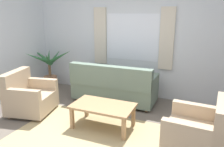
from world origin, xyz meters
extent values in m
plane|color=#6B6056|center=(0.00, 0.00, 0.00)|extent=(6.24, 6.24, 0.00)
cube|color=silver|center=(0.00, 2.26, 1.30)|extent=(5.32, 0.12, 2.60)
cube|color=white|center=(0.00, 2.20, 1.45)|extent=(1.30, 0.01, 1.10)
cube|color=beige|center=(-0.83, 2.17, 1.45)|extent=(0.32, 0.06, 1.40)
cube|color=beige|center=(0.83, 2.17, 1.45)|extent=(0.32, 0.06, 1.40)
cube|color=tan|center=(0.00, 0.00, 0.01)|extent=(2.58, 1.73, 0.01)
cube|color=slate|center=(-0.21, 1.62, 0.25)|extent=(1.90, 0.80, 0.38)
cube|color=slate|center=(-0.21, 1.30, 0.68)|extent=(1.90, 0.20, 0.48)
cube|color=slate|center=(0.66, 1.62, 0.56)|extent=(0.16, 0.80, 0.24)
cube|color=slate|center=(-1.08, 1.62, 0.56)|extent=(0.16, 0.80, 0.24)
cylinder|color=#A87F56|center=(0.64, 1.92, 0.03)|extent=(0.06, 0.06, 0.06)
cylinder|color=#A87F56|center=(-1.06, 1.92, 0.03)|extent=(0.06, 0.06, 0.06)
cylinder|color=#A87F56|center=(0.64, 1.32, 0.03)|extent=(0.06, 0.06, 0.06)
cylinder|color=#A87F56|center=(-1.06, 1.32, 0.03)|extent=(0.06, 0.06, 0.06)
cube|color=tan|center=(-1.54, 0.36, 0.24)|extent=(0.95, 0.98, 0.36)
cube|color=tan|center=(-1.86, 0.29, 0.65)|extent=(0.34, 0.86, 0.46)
cube|color=tan|center=(-1.47, 0.00, 0.53)|extent=(0.81, 0.27, 0.22)
cube|color=tan|center=(-1.61, 0.71, 0.53)|extent=(0.81, 0.27, 0.22)
cylinder|color=#A87F56|center=(-1.16, 0.09, 0.03)|extent=(0.05, 0.05, 0.06)
cylinder|color=#A87F56|center=(-1.29, 0.75, 0.03)|extent=(0.05, 0.05, 0.06)
cylinder|color=#A87F56|center=(-1.79, -0.04, 0.03)|extent=(0.05, 0.05, 0.06)
cylinder|color=#A87F56|center=(-1.92, 0.63, 0.03)|extent=(0.05, 0.05, 0.06)
cube|color=tan|center=(1.62, 0.19, 0.24)|extent=(0.86, 0.90, 0.36)
cube|color=tan|center=(1.95, 0.16, 0.65)|extent=(0.24, 0.85, 0.46)
cube|color=tan|center=(1.65, 0.54, 0.53)|extent=(0.81, 0.18, 0.22)
cube|color=tan|center=(1.60, -0.17, 0.53)|extent=(0.81, 0.18, 0.22)
cylinder|color=#A87F56|center=(1.33, 0.55, 0.03)|extent=(0.05, 0.05, 0.06)
cylinder|color=#A87F56|center=(1.97, 0.50, 0.03)|extent=(0.05, 0.05, 0.06)
cube|color=#A87F56|center=(0.07, 0.37, 0.42)|extent=(1.10, 0.64, 0.04)
cube|color=#A87F56|center=(-0.42, 0.11, 0.20)|extent=(0.06, 0.06, 0.40)
cube|color=#A87F56|center=(0.56, 0.11, 0.20)|extent=(0.06, 0.06, 0.40)
cube|color=#A87F56|center=(-0.42, 0.63, 0.20)|extent=(0.06, 0.06, 0.40)
cube|color=#A87F56|center=(0.56, 0.63, 0.20)|extent=(0.06, 0.06, 0.40)
cylinder|color=#9E6B4C|center=(-2.18, 1.77, 0.17)|extent=(0.36, 0.36, 0.34)
cylinder|color=brown|center=(-2.18, 1.77, 0.51)|extent=(0.07, 0.07, 0.33)
cone|color=#2D6638|center=(-1.83, 1.81, 0.92)|extent=(0.67, 0.17, 0.42)
cone|color=#2D6638|center=(-2.02, 1.93, 0.83)|extent=(0.35, 0.40, 0.33)
cone|color=#2D6638|center=(-2.15, 2.02, 0.84)|extent=(0.14, 0.45, 0.39)
cone|color=#2D6638|center=(-2.34, 1.97, 0.85)|extent=(0.34, 0.44, 0.40)
cone|color=#2D6638|center=(-2.51, 1.83, 0.91)|extent=(0.66, 0.22, 0.37)
cone|color=#2D6638|center=(-2.38, 1.53, 0.89)|extent=(0.38, 0.56, 0.41)
cone|color=#2D6638|center=(-2.21, 1.49, 0.87)|extent=(0.14, 0.55, 0.33)
cone|color=#2D6638|center=(-2.01, 1.54, 0.87)|extent=(0.33, 0.48, 0.45)
camera|label=1|loc=(1.63, -2.92, 2.02)|focal=35.46mm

